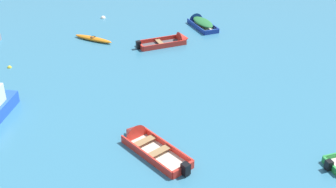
# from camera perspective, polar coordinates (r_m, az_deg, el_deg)

# --- Properties ---
(rowboat_red_midfield_left) EXTENTS (3.59, 4.43, 1.27)m
(rowboat_red_midfield_left) POSITION_cam_1_polar(r_m,az_deg,el_deg) (22.57, -3.36, -6.02)
(rowboat_red_midfield_left) COLOR beige
(rowboat_red_midfield_left) RESTS_ON ground_plane
(rowboat_deep_blue_near_left) EXTENTS (2.27, 3.93, 1.23)m
(rowboat_deep_blue_near_left) POSITION_cam_1_polar(r_m,az_deg,el_deg) (38.03, 4.06, 9.23)
(rowboat_deep_blue_near_left) COLOR beige
(rowboat_deep_blue_near_left) RESTS_ON ground_plane
(kayak_orange_near_camera) EXTENTS (3.11, 2.35, 0.32)m
(kayak_orange_near_camera) POSITION_cam_1_polar(r_m,az_deg,el_deg) (35.25, -9.59, 7.02)
(kayak_orange_near_camera) COLOR orange
(kayak_orange_near_camera) RESTS_ON ground_plane
(rowboat_red_far_left) EXTENTS (4.32, 2.30, 1.20)m
(rowboat_red_far_left) POSITION_cam_1_polar(r_m,az_deg,el_deg) (34.27, 0.77, 6.84)
(rowboat_red_far_left) COLOR #4C4C51
(rowboat_red_far_left) RESTS_ON ground_plane
(mooring_buoy_far_field) EXTENTS (0.29, 0.29, 0.29)m
(mooring_buoy_far_field) POSITION_cam_1_polar(r_m,az_deg,el_deg) (32.23, -19.69, 3.21)
(mooring_buoy_far_field) COLOR yellow
(mooring_buoy_far_field) RESTS_ON ground_plane
(mooring_buoy_central) EXTENTS (0.43, 0.43, 0.43)m
(mooring_buoy_central) POSITION_cam_1_polar(r_m,az_deg,el_deg) (40.09, -8.33, 9.62)
(mooring_buoy_central) COLOR silver
(mooring_buoy_central) RESTS_ON ground_plane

